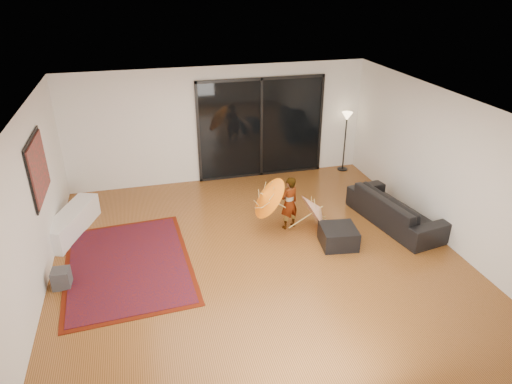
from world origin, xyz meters
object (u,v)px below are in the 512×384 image
object	(u,v)px
sofa	(395,209)
child	(289,203)
ottoman	(338,236)
media_console	(72,222)

from	to	relation	value
sofa	child	xyz separation A→B (m)	(-2.10, 0.37, 0.22)
sofa	ottoman	xyz separation A→B (m)	(-1.42, -0.47, -0.13)
media_console	child	world-z (taller)	child
media_console	ottoman	xyz separation A→B (m)	(4.78, -1.70, -0.05)
ottoman	child	size ratio (longest dim) A/B	0.59
media_console	ottoman	world-z (taller)	media_console
sofa	ottoman	bearing A→B (deg)	98.41
media_console	child	xyz separation A→B (m)	(4.10, -0.86, 0.31)
media_console	ottoman	bearing A→B (deg)	1.12
sofa	ottoman	world-z (taller)	sofa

